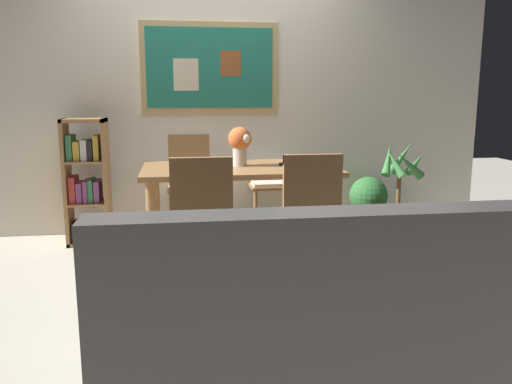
{
  "coord_description": "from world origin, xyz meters",
  "views": [
    {
      "loc": [
        -0.32,
        -3.65,
        1.29
      ],
      "look_at": [
        0.16,
        -0.33,
        0.65
      ],
      "focal_mm": 36.5,
      "sensor_mm": 36.0,
      "label": 1
    }
  ],
  "objects_px": {
    "dining_chair_far_left": "(190,176)",
    "potted_ivy": "(368,202)",
    "dining_chair_near_right": "(308,209)",
    "dining_chair_near_left": "(201,214)",
    "leather_couch": "(301,313)",
    "tv_remote": "(288,164)",
    "bookshelf": "(86,185)",
    "dining_chair_far_right": "(270,174)",
    "potted_palm": "(399,201)",
    "dining_table": "(240,179)",
    "flower_vase": "(240,142)"
  },
  "relations": [
    {
      "from": "bookshelf",
      "to": "dining_chair_far_right",
      "type": "bearing_deg",
      "value": 8.9
    },
    {
      "from": "dining_table",
      "to": "bookshelf",
      "type": "xyz_separation_m",
      "value": [
        -1.26,
        0.54,
        -0.11
      ]
    },
    {
      "from": "dining_chair_far_left",
      "to": "flower_vase",
      "type": "bearing_deg",
      "value": -61.77
    },
    {
      "from": "leather_couch",
      "to": "dining_chair_near_left",
      "type": "bearing_deg",
      "value": 110.79
    },
    {
      "from": "dining_chair_near_right",
      "to": "dining_chair_far_left",
      "type": "relative_size",
      "value": 1.0
    },
    {
      "from": "bookshelf",
      "to": "flower_vase",
      "type": "bearing_deg",
      "value": -21.02
    },
    {
      "from": "dining_table",
      "to": "tv_remote",
      "type": "xyz_separation_m",
      "value": [
        0.39,
        -0.01,
        0.11
      ]
    },
    {
      "from": "dining_chair_far_right",
      "to": "bookshelf",
      "type": "relative_size",
      "value": 0.84
    },
    {
      "from": "dining_chair_far_left",
      "to": "leather_couch",
      "type": "relative_size",
      "value": 0.51
    },
    {
      "from": "dining_chair_near_left",
      "to": "leather_couch",
      "type": "height_order",
      "value": "dining_chair_near_left"
    },
    {
      "from": "dining_chair_far_right",
      "to": "dining_chair_near_right",
      "type": "relative_size",
      "value": 1.0
    },
    {
      "from": "leather_couch",
      "to": "dining_table",
      "type": "bearing_deg",
      "value": 92.08
    },
    {
      "from": "potted_ivy",
      "to": "potted_palm",
      "type": "height_order",
      "value": "potted_palm"
    },
    {
      "from": "dining_table",
      "to": "potted_ivy",
      "type": "xyz_separation_m",
      "value": [
        1.29,
        0.59,
        -0.35
      ]
    },
    {
      "from": "leather_couch",
      "to": "tv_remote",
      "type": "height_order",
      "value": "leather_couch"
    },
    {
      "from": "dining_table",
      "to": "potted_ivy",
      "type": "distance_m",
      "value": 1.46
    },
    {
      "from": "dining_table",
      "to": "potted_palm",
      "type": "xyz_separation_m",
      "value": [
        1.42,
        0.21,
        -0.27
      ]
    },
    {
      "from": "dining_chair_near_left",
      "to": "tv_remote",
      "type": "relative_size",
      "value": 6.36
    },
    {
      "from": "leather_couch",
      "to": "flower_vase",
      "type": "relative_size",
      "value": 5.86
    },
    {
      "from": "dining_chair_near_right",
      "to": "dining_chair_far_left",
      "type": "height_order",
      "value": "same"
    },
    {
      "from": "potted_ivy",
      "to": "dining_chair_far_left",
      "type": "bearing_deg",
      "value": 173.79
    },
    {
      "from": "dining_chair_near_right",
      "to": "dining_chair_far_left",
      "type": "bearing_deg",
      "value": 116.41
    },
    {
      "from": "flower_vase",
      "to": "potted_palm",
      "type": "bearing_deg",
      "value": 6.57
    },
    {
      "from": "potted_ivy",
      "to": "flower_vase",
      "type": "distance_m",
      "value": 1.52
    },
    {
      "from": "dining_table",
      "to": "dining_chair_near_right",
      "type": "bearing_deg",
      "value": -63.29
    },
    {
      "from": "dining_chair_far_right",
      "to": "tv_remote",
      "type": "height_order",
      "value": "dining_chair_far_right"
    },
    {
      "from": "dining_table",
      "to": "dining_chair_near_left",
      "type": "height_order",
      "value": "dining_chair_near_left"
    },
    {
      "from": "potted_palm",
      "to": "tv_remote",
      "type": "bearing_deg",
      "value": -167.98
    },
    {
      "from": "dining_chair_near_right",
      "to": "bookshelf",
      "type": "height_order",
      "value": "bookshelf"
    },
    {
      "from": "dining_chair_near_right",
      "to": "potted_ivy",
      "type": "bearing_deg",
      "value": 55.5
    },
    {
      "from": "dining_table",
      "to": "potted_palm",
      "type": "bearing_deg",
      "value": 8.41
    },
    {
      "from": "dining_table",
      "to": "potted_ivy",
      "type": "height_order",
      "value": "dining_table"
    },
    {
      "from": "dining_chair_near_left",
      "to": "tv_remote",
      "type": "distance_m",
      "value": 1.08
    },
    {
      "from": "dining_table",
      "to": "flower_vase",
      "type": "relative_size",
      "value": 4.91
    },
    {
      "from": "potted_ivy",
      "to": "flower_vase",
      "type": "xyz_separation_m",
      "value": [
        -1.27,
        -0.54,
        0.63
      ]
    },
    {
      "from": "potted_palm",
      "to": "dining_chair_near_left",
      "type": "bearing_deg",
      "value": -150.16
    },
    {
      "from": "dining_chair_far_left",
      "to": "potted_ivy",
      "type": "bearing_deg",
      "value": -6.21
    },
    {
      "from": "dining_chair_far_right",
      "to": "leather_couch",
      "type": "height_order",
      "value": "dining_chair_far_right"
    },
    {
      "from": "dining_chair_near_right",
      "to": "potted_ivy",
      "type": "height_order",
      "value": "dining_chair_near_right"
    },
    {
      "from": "bookshelf",
      "to": "tv_remote",
      "type": "bearing_deg",
      "value": -18.33
    },
    {
      "from": "dining_table",
      "to": "dining_chair_near_left",
      "type": "xyz_separation_m",
      "value": [
        -0.33,
        -0.8,
        -0.09
      ]
    },
    {
      "from": "dining_table",
      "to": "dining_chair_far_left",
      "type": "xyz_separation_m",
      "value": [
        -0.38,
        0.77,
        -0.09
      ]
    },
    {
      "from": "bookshelf",
      "to": "dining_chair_far_left",
      "type": "bearing_deg",
      "value": 14.84
    },
    {
      "from": "leather_couch",
      "to": "potted_ivy",
      "type": "height_order",
      "value": "leather_couch"
    },
    {
      "from": "leather_couch",
      "to": "potted_ivy",
      "type": "relative_size",
      "value": 3.13
    },
    {
      "from": "dining_chair_near_left",
      "to": "bookshelf",
      "type": "relative_size",
      "value": 0.84
    },
    {
      "from": "dining_chair_near_left",
      "to": "tv_remote",
      "type": "height_order",
      "value": "dining_chair_near_left"
    },
    {
      "from": "leather_couch",
      "to": "bookshelf",
      "type": "distance_m",
      "value": 2.74
    },
    {
      "from": "potted_palm",
      "to": "dining_chair_far_left",
      "type": "bearing_deg",
      "value": 162.67
    },
    {
      "from": "bookshelf",
      "to": "tv_remote",
      "type": "xyz_separation_m",
      "value": [
        1.65,
        -0.55,
        0.22
      ]
    }
  ]
}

